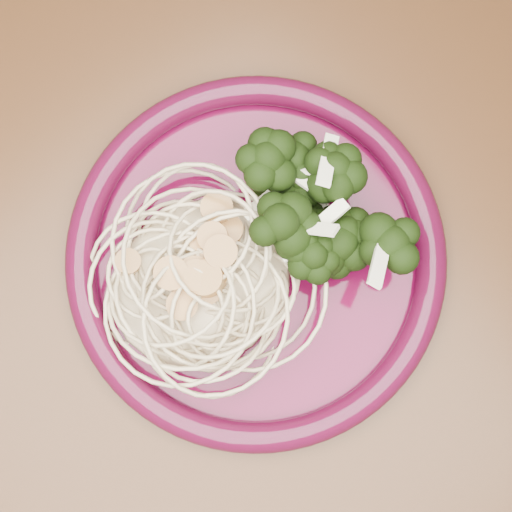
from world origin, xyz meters
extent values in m
plane|color=#51341B|center=(0.00, 0.00, 0.00)|extent=(3.50, 3.50, 0.00)
cube|color=#472814|center=(0.00, 0.00, 0.73)|extent=(1.20, 0.80, 0.04)
cylinder|color=#440520|center=(0.02, -0.06, 0.75)|extent=(0.34, 0.34, 0.01)
torus|color=#440721|center=(0.02, -0.06, 0.76)|extent=(0.35, 0.35, 0.02)
ellipsoid|color=#CAB98F|center=(-0.02, -0.04, 0.77)|extent=(0.17, 0.15, 0.03)
ellipsoid|color=black|center=(0.08, -0.07, 0.78)|extent=(0.13, 0.17, 0.05)
camera|label=1|loc=(-0.03, -0.12, 1.30)|focal=50.00mm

